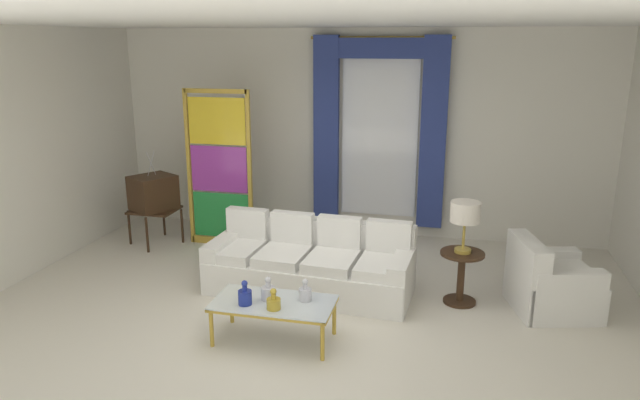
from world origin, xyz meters
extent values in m
plane|color=silver|center=(0.00, 0.00, 0.00)|extent=(16.00, 16.00, 0.00)
cube|color=white|center=(0.00, 3.06, 1.50)|extent=(8.00, 0.12, 3.00)
cube|color=white|center=(-3.66, 0.60, 1.50)|extent=(0.12, 7.00, 3.00)
cube|color=white|center=(0.00, 0.80, 3.02)|extent=(8.00, 7.60, 0.04)
cube|color=white|center=(0.36, 2.98, 1.55)|extent=(1.10, 0.02, 2.50)
cylinder|color=gold|center=(0.36, 2.90, 2.86)|extent=(2.00, 0.04, 0.04)
cube|color=navy|center=(-0.41, 2.88, 1.55)|extent=(0.36, 0.12, 2.70)
cube|color=navy|center=(1.13, 2.88, 1.55)|extent=(0.36, 0.12, 2.70)
cube|color=navy|center=(0.36, 2.88, 2.72)|extent=(1.80, 0.10, 0.28)
cube|color=white|center=(-0.10, 0.67, 0.19)|extent=(2.37, 1.04, 0.38)
cube|color=white|center=(-0.08, 1.04, 0.39)|extent=(2.33, 0.34, 0.78)
cube|color=white|center=(0.96, 0.60, 0.28)|extent=(0.25, 0.87, 0.56)
cube|color=white|center=(-1.17, 0.73, 0.28)|extent=(0.25, 0.87, 0.56)
cube|color=white|center=(0.76, 0.56, 0.44)|extent=(0.58, 0.77, 0.12)
cube|color=white|center=(0.78, 0.88, 0.66)|extent=(0.52, 0.17, 0.40)
cube|color=white|center=(0.18, 0.60, 0.44)|extent=(0.58, 0.77, 0.12)
cube|color=white|center=(0.20, 0.92, 0.66)|extent=(0.52, 0.17, 0.40)
cube|color=white|center=(-0.40, 0.63, 0.44)|extent=(0.58, 0.77, 0.12)
cube|color=white|center=(-0.38, 0.95, 0.66)|extent=(0.52, 0.17, 0.40)
cube|color=white|center=(-0.98, 0.67, 0.44)|extent=(0.58, 0.77, 0.12)
cube|color=white|center=(-0.96, 0.99, 0.66)|extent=(0.52, 0.17, 0.40)
cube|color=silver|center=(-0.15, -0.51, 0.40)|extent=(1.16, 0.59, 0.02)
cube|color=gold|center=(-0.15, -0.23, 0.38)|extent=(1.16, 0.04, 0.03)
cube|color=gold|center=(-0.15, -0.78, 0.38)|extent=(1.16, 0.04, 0.03)
cube|color=gold|center=(-0.71, -0.51, 0.38)|extent=(0.04, 0.59, 0.03)
cube|color=gold|center=(0.41, -0.51, 0.38)|extent=(0.04, 0.59, 0.03)
cylinder|color=gold|center=(-0.69, -0.25, 0.19)|extent=(0.04, 0.04, 0.38)
cylinder|color=gold|center=(0.39, -0.25, 0.19)|extent=(0.04, 0.04, 0.38)
cylinder|color=gold|center=(-0.69, -0.76, 0.19)|extent=(0.04, 0.04, 0.38)
cylinder|color=gold|center=(0.39, -0.76, 0.19)|extent=(0.04, 0.04, 0.38)
cylinder|color=silver|center=(-0.21, -0.48, 0.47)|extent=(0.14, 0.14, 0.13)
cylinder|color=silver|center=(-0.21, -0.48, 0.56)|extent=(0.05, 0.05, 0.05)
sphere|color=silver|center=(-0.21, -0.48, 0.61)|extent=(0.06, 0.06, 0.06)
cylinder|color=navy|center=(-0.39, -0.63, 0.48)|extent=(0.13, 0.13, 0.14)
cylinder|color=navy|center=(-0.39, -0.63, 0.57)|extent=(0.05, 0.05, 0.05)
sphere|color=navy|center=(-0.39, -0.63, 0.62)|extent=(0.06, 0.06, 0.06)
cylinder|color=silver|center=(0.14, -0.41, 0.47)|extent=(0.12, 0.12, 0.12)
cylinder|color=silver|center=(0.14, -0.41, 0.55)|extent=(0.04, 0.04, 0.05)
sphere|color=silver|center=(0.14, -0.41, 0.60)|extent=(0.06, 0.06, 0.06)
cylinder|color=gold|center=(-0.10, -0.67, 0.46)|extent=(0.13, 0.13, 0.10)
cylinder|color=gold|center=(-0.10, -0.67, 0.54)|extent=(0.05, 0.05, 0.05)
sphere|color=gold|center=(-0.10, -0.67, 0.59)|extent=(0.06, 0.06, 0.06)
cube|color=#382314|center=(-2.66, 1.79, 0.50)|extent=(0.62, 0.54, 0.03)
cylinder|color=#382314|center=(-3.01, 1.67, 0.25)|extent=(0.04, 0.04, 0.50)
cylinder|color=#382314|center=(-2.73, 2.15, 0.25)|extent=(0.04, 0.04, 0.50)
cylinder|color=#382314|center=(-2.59, 1.43, 0.25)|extent=(0.04, 0.04, 0.50)
cylinder|color=#382314|center=(-2.31, 1.91, 0.25)|extent=(0.04, 0.04, 0.50)
cube|color=#382314|center=(-2.66, 1.79, 0.76)|extent=(0.70, 0.73, 0.48)
cube|color=black|center=(-2.86, 1.91, 0.78)|extent=(0.21, 0.34, 0.30)
cylinder|color=gold|center=(-2.91, 1.84, 0.59)|extent=(0.03, 0.04, 0.04)
cylinder|color=gold|center=(-2.82, 1.98, 0.59)|extent=(0.03, 0.04, 0.04)
cylinder|color=silver|center=(-2.66, 1.79, 1.18)|extent=(0.07, 0.12, 0.34)
cylinder|color=silver|center=(-2.66, 1.79, 1.18)|extent=(0.07, 0.12, 0.34)
cube|color=white|center=(2.58, 0.82, 0.20)|extent=(0.98, 0.98, 0.40)
cube|color=white|center=(2.58, 0.82, 0.45)|extent=(0.84, 0.84, 0.10)
cube|color=white|center=(2.27, 0.74, 0.40)|extent=(0.40, 0.82, 0.80)
cube|color=white|center=(2.50, 1.13, 0.29)|extent=(0.76, 0.36, 0.58)
cube|color=white|center=(2.66, 0.51, 0.29)|extent=(0.76, 0.36, 0.58)
cube|color=gold|center=(-2.18, 1.97, 1.10)|extent=(0.05, 0.05, 2.20)
cube|color=gold|center=(-1.28, 1.97, 1.10)|extent=(0.05, 0.05, 2.20)
cube|color=gold|center=(-1.73, 1.97, 2.17)|extent=(0.90, 0.05, 0.06)
cube|color=gold|center=(-1.73, 1.97, 0.05)|extent=(0.90, 0.05, 0.10)
cube|color=#238E3D|center=(-1.73, 1.97, 0.43)|extent=(0.82, 0.02, 0.64)
cube|color=purple|center=(-1.73, 1.97, 1.10)|extent=(0.82, 0.02, 0.64)
cube|color=yellow|center=(-1.73, 1.97, 1.77)|extent=(0.82, 0.02, 0.64)
cylinder|color=beige|center=(-1.34, 1.70, 0.03)|extent=(0.16, 0.16, 0.06)
ellipsoid|color=navy|center=(-1.34, 1.70, 0.14)|extent=(0.18, 0.32, 0.20)
sphere|color=navy|center=(-1.34, 1.84, 0.25)|extent=(0.09, 0.09, 0.09)
cone|color=gold|center=(-1.34, 1.90, 0.25)|extent=(0.02, 0.04, 0.02)
cone|color=#318B50|center=(-1.34, 1.52, 0.24)|extent=(0.44, 0.40, 0.50)
cylinder|color=#382314|center=(1.60, 0.78, 0.58)|extent=(0.48, 0.48, 0.03)
cylinder|color=#382314|center=(1.60, 0.78, 0.29)|extent=(0.08, 0.08, 0.55)
cylinder|color=#382314|center=(1.60, 0.78, 0.01)|extent=(0.36, 0.36, 0.03)
cylinder|color=#B29338|center=(1.60, 0.78, 0.61)|extent=(0.18, 0.18, 0.04)
cylinder|color=#B29338|center=(1.60, 0.78, 0.81)|extent=(0.03, 0.03, 0.36)
cylinder|color=silver|center=(1.60, 0.78, 1.05)|extent=(0.32, 0.32, 0.22)
camera|label=1|loc=(1.48, -5.41, 2.83)|focal=32.82mm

